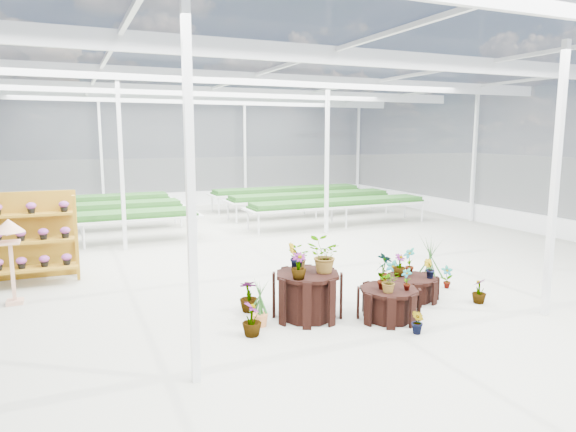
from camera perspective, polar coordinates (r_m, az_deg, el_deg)
name	(u,v)px	position (r m, az deg, el deg)	size (l,w,h in m)	color
ground_plane	(289,275)	(11.24, 0.12, -6.58)	(24.00, 24.00, 0.00)	gray
greenhouse_shell	(289,172)	(10.86, 0.12, 4.93)	(18.00, 24.00, 4.50)	white
steel_frame	(289,172)	(10.86, 0.12, 4.93)	(18.00, 24.00, 4.50)	silver
nursery_benches	(206,211)	(17.86, -9.14, 0.51)	(16.00, 7.00, 0.84)	silver
plinth_tall	(307,295)	(8.64, 2.17, -8.79)	(1.12, 1.12, 0.76)	black
plinth_mid	(388,304)	(8.76, 11.10, -9.53)	(1.00, 1.00, 0.52)	black
plinth_low	(412,288)	(9.88, 13.61, -7.78)	(0.94, 0.94, 0.42)	black
shelf_rack	(33,238)	(11.72, -26.51, -2.24)	(1.76, 0.93, 1.86)	#8E6213
bird_table	(12,262)	(10.43, -28.37, -4.50)	(0.37, 0.37, 1.56)	tan
nursery_plants	(348,275)	(9.09, 6.72, -6.55)	(4.70, 2.57, 1.36)	#214E1C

